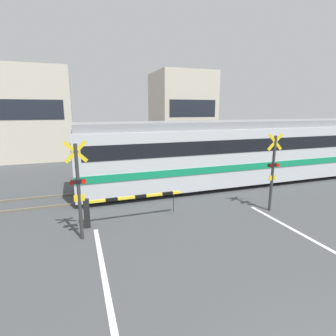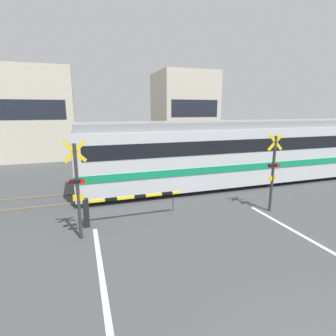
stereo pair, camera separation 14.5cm
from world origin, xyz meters
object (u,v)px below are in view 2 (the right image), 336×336
(commuter_train, at_px, (241,150))
(pedestrian, at_px, (125,155))
(crossing_barrier_far, at_px, (180,162))
(crossing_barrier_near, at_px, (113,205))
(crossing_signal_left, at_px, (77,186))
(crossing_signal_right, at_px, (273,169))

(commuter_train, height_order, pedestrian, commuter_train)
(commuter_train, xyz_separation_m, crossing_barrier_far, (-2.37, 3.28, -1.13))
(crossing_barrier_near, height_order, crossing_barrier_far, same)
(crossing_barrier_far, height_order, pedestrian, pedestrian)
(crossing_barrier_near, height_order, crossing_signal_left, crossing_signal_left)
(commuter_train, relative_size, crossing_barrier_far, 4.87)
(crossing_barrier_near, xyz_separation_m, crossing_barrier_far, (5.08, 6.51, 0.00))
(commuter_train, bearing_deg, crossing_signal_right, -107.14)
(crossing_barrier_near, height_order, crossing_signal_right, crossing_signal_right)
(crossing_barrier_near, distance_m, crossing_signal_left, 1.72)
(pedestrian, bearing_deg, crossing_barrier_far, -31.89)
(commuter_train, distance_m, crossing_barrier_far, 4.20)
(crossing_barrier_near, bearing_deg, crossing_signal_left, -143.84)
(crossing_barrier_near, xyz_separation_m, pedestrian, (1.89, 8.50, 0.30))
(crossing_barrier_near, distance_m, crossing_signal_right, 6.34)
(commuter_train, height_order, crossing_signal_left, commuter_train)
(commuter_train, xyz_separation_m, pedestrian, (-5.56, 5.27, -0.83))
(crossing_signal_right, bearing_deg, crossing_signal_left, 180.00)
(crossing_barrier_near, xyz_separation_m, crossing_signal_left, (-1.12, -0.82, 1.02))
(crossing_signal_left, bearing_deg, crossing_barrier_far, 49.75)
(crossing_signal_right, xyz_separation_m, pedestrian, (-4.32, 9.32, -0.72))
(crossing_barrier_far, xyz_separation_m, pedestrian, (-3.19, 1.99, 0.30))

